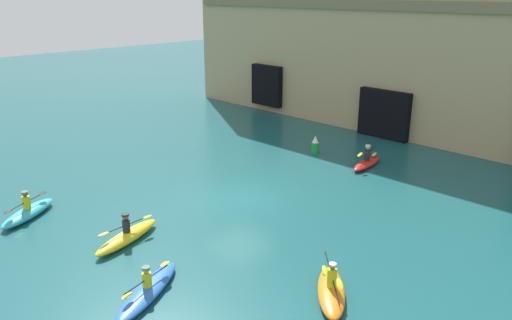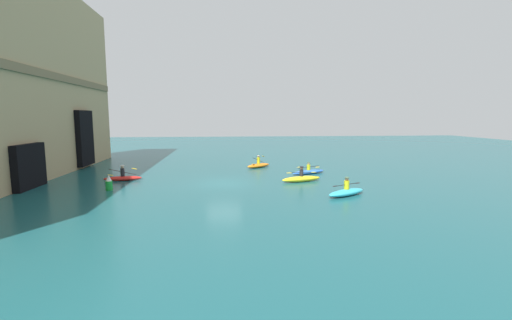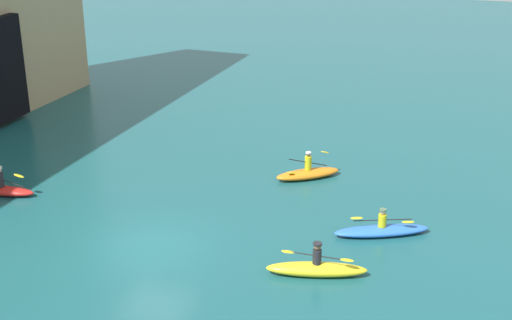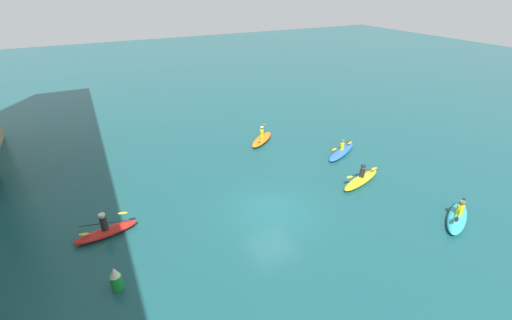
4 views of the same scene
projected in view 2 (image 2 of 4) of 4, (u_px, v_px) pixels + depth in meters
name	position (u px, v px, depth m)	size (l,w,h in m)	color
ground_plane	(224.00, 183.00, 25.32)	(120.00, 120.00, 0.00)	#195156
kayak_red	(123.00, 178.00, 26.31)	(1.09, 2.88, 1.20)	red
kayak_yellow	(301.00, 178.00, 25.88)	(1.61, 3.30, 1.17)	yellow
kayak_blue	(308.00, 172.00, 29.47)	(2.29, 3.44, 1.01)	blue
kayak_cyan	(346.00, 192.00, 21.30)	(2.19, 3.03, 1.17)	#33B2C6
kayak_orange	(258.00, 165.00, 33.15)	(2.43, 2.72, 1.18)	orange
marker_buoy	(109.00, 183.00, 22.88)	(0.44, 0.44, 1.04)	green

